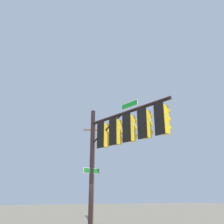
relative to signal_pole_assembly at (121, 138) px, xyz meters
name	(u,v)px	position (x,y,z in m)	size (l,w,h in m)	color
signal_pole_assembly	(121,138)	(0.00, 0.00, 0.00)	(4.55, 2.17, 6.06)	black
utility_pole	(93,168)	(-9.87, 2.16, -0.20)	(0.66, 1.75, 7.95)	brown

